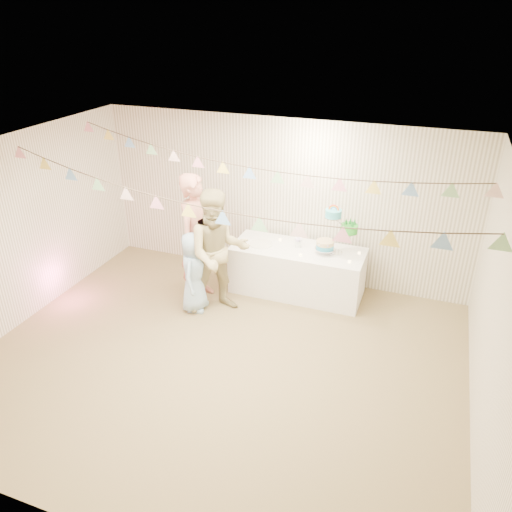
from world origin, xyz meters
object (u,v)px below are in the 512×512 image
(cake_stand, at_px, (336,231))
(person_adult_b, at_px, (218,253))
(person_adult_a, at_px, (198,238))
(table, at_px, (297,270))
(person_child, at_px, (194,272))

(cake_stand, distance_m, person_adult_b, 1.75)
(person_adult_b, bearing_deg, cake_stand, -3.28)
(person_adult_a, bearing_deg, table, -56.54)
(person_adult_a, xyz_separation_m, person_child, (0.09, -0.34, -0.37))
(table, bearing_deg, cake_stand, 5.19)
(person_adult_a, bearing_deg, cake_stand, -61.87)
(cake_stand, height_order, person_child, cake_stand)
(table, distance_m, person_adult_b, 1.39)
(person_child, bearing_deg, table, -59.56)
(person_adult_a, relative_size, person_adult_b, 1.06)
(table, xyz_separation_m, person_adult_a, (-1.37, -0.65, 0.61))
(person_adult_a, height_order, person_adult_b, person_adult_a)
(person_adult_a, distance_m, person_child, 0.52)
(table, distance_m, cake_stand, 0.91)
(cake_stand, bearing_deg, person_adult_b, -147.79)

